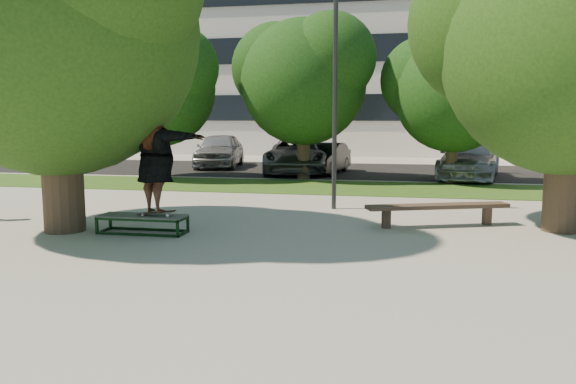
% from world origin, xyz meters
% --- Properties ---
extents(ground, '(120.00, 120.00, 0.00)m').
position_xyz_m(ground, '(0.00, 0.00, 0.00)').
color(ground, '#9B988F').
rests_on(ground, ground).
extents(grass_strip, '(30.00, 4.00, 0.02)m').
position_xyz_m(grass_strip, '(1.00, 9.50, 0.01)').
color(grass_strip, '#234E16').
rests_on(grass_strip, ground).
extents(asphalt_strip, '(40.00, 8.00, 0.01)m').
position_xyz_m(asphalt_strip, '(0.00, 16.00, 0.01)').
color(asphalt_strip, black).
rests_on(asphalt_strip, ground).
extents(tree_left, '(6.96, 5.95, 7.12)m').
position_xyz_m(tree_left, '(-4.29, 1.09, 4.42)').
color(tree_left, '#38281E').
rests_on(tree_left, ground).
extents(tree_right, '(6.24, 5.33, 6.51)m').
position_xyz_m(tree_right, '(5.92, 3.08, 4.09)').
color(tree_right, '#38281E').
rests_on(tree_right, ground).
extents(bg_tree_left, '(5.28, 4.51, 5.77)m').
position_xyz_m(bg_tree_left, '(-6.57, 11.07, 3.73)').
color(bg_tree_left, '#38281E').
rests_on(bg_tree_left, ground).
extents(bg_tree_mid, '(5.76, 4.92, 6.24)m').
position_xyz_m(bg_tree_mid, '(-1.08, 12.08, 4.02)').
color(bg_tree_mid, '#38281E').
rests_on(bg_tree_mid, ground).
extents(bg_tree_right, '(5.04, 4.31, 5.43)m').
position_xyz_m(bg_tree_right, '(4.43, 11.57, 3.49)').
color(bg_tree_right, '#38281E').
rests_on(bg_tree_right, ground).
extents(lamppost, '(0.25, 0.15, 6.11)m').
position_xyz_m(lamppost, '(1.00, 5.00, 3.15)').
color(lamppost, '#2D2D30').
rests_on(lamppost, ground).
extents(office_building, '(30.00, 14.12, 16.00)m').
position_xyz_m(office_building, '(-2.00, 31.98, 8.00)').
color(office_building, silver).
rests_on(office_building, ground).
extents(grind_box, '(1.80, 0.60, 0.38)m').
position_xyz_m(grind_box, '(-2.50, 1.11, 0.19)').
color(grind_box, black).
rests_on(grind_box, ground).
extents(skater_rig, '(2.49, 1.01, 2.04)m').
position_xyz_m(skater_rig, '(-2.18, 1.11, 1.43)').
color(skater_rig, white).
rests_on(skater_rig, grind_box).
extents(bench, '(3.13, 1.53, 0.49)m').
position_xyz_m(bench, '(3.50, 3.05, 0.41)').
color(bench, '#47362A').
rests_on(bench, ground).
extents(car_silver_a, '(2.64, 5.09, 1.65)m').
position_xyz_m(car_silver_a, '(-5.88, 16.50, 0.83)').
color(car_silver_a, '#9E9EA2').
rests_on(car_silver_a, asphalt_strip).
extents(car_dark, '(1.99, 4.15, 1.31)m').
position_xyz_m(car_dark, '(-0.50, 14.27, 0.66)').
color(car_dark, black).
rests_on(car_dark, asphalt_strip).
extents(car_grey, '(3.24, 5.82, 1.54)m').
position_xyz_m(car_grey, '(-1.67, 14.26, 0.77)').
color(car_grey, '#58595D').
rests_on(car_grey, asphalt_strip).
extents(car_silver_b, '(3.09, 5.52, 1.51)m').
position_xyz_m(car_silver_b, '(5.35, 13.50, 0.76)').
color(car_silver_b, '#9E9EA3').
rests_on(car_silver_b, asphalt_strip).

